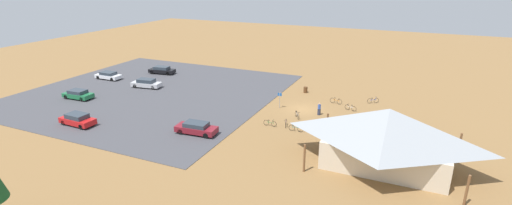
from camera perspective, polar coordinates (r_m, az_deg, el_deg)
ground at (r=49.80m, az=7.17°, el=-1.06°), size 160.00×160.00×0.00m
parking_lot_asphalt at (r=58.81m, az=-15.50°, el=1.60°), size 36.23×35.99×0.05m
bike_pavilion at (r=36.27m, az=19.46°, el=-4.58°), size 13.35×8.92×5.66m
trash_bin at (r=56.74m, az=7.61°, el=1.96°), size 0.60×0.60×0.90m
lot_sign at (r=49.59m, az=3.66°, el=0.70°), size 0.56×0.08×2.20m
bicycle_white_near_sign at (r=50.51m, az=14.32°, el=-0.79°), size 1.58×0.61×0.79m
bicycle_purple_front_row at (r=44.16m, az=4.61°, el=-3.16°), size 0.63×1.64×0.82m
bicycle_green_mid_cluster at (r=44.03m, az=2.17°, el=-3.19°), size 1.68×0.48×0.84m
bicycle_orange_yard_left at (r=52.63m, az=12.19°, el=0.23°), size 1.75×0.53×0.83m
bicycle_silver_lone_east at (r=46.68m, az=6.33°, el=-1.91°), size 1.01×1.47×0.88m
bicycle_teal_trailside at (r=42.78m, az=6.18°, el=-3.95°), size 1.77×0.48×0.84m
bicycle_blue_lone_west at (r=54.18m, az=17.54°, el=0.29°), size 1.46×0.94×0.88m
car_black_aisle_side at (r=68.93m, az=-14.25°, el=4.86°), size 4.83×2.38×1.32m
car_white_inner_stall at (r=68.15m, az=-21.73°, el=3.88°), size 4.53×1.89×1.26m
car_red_by_curb at (r=48.89m, az=-25.74°, el=-2.35°), size 4.42×1.97×1.42m
car_maroon_end_stall at (r=42.27m, az=-9.16°, el=-3.88°), size 4.83×2.16×1.35m
car_green_back_corner at (r=59.15m, az=-25.68°, el=1.15°), size 4.39×2.07×1.30m
car_silver_mid_lot at (r=61.06m, az=-16.49°, el=2.86°), size 4.87×2.44×1.40m
visitor_crossing_yard at (r=47.90m, az=9.69°, el=-0.94°), size 0.37×0.36×1.63m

